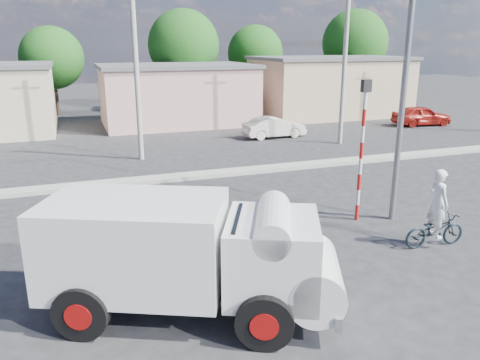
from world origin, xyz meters
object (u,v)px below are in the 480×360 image
object	(u,v)px
traffic_pole	(362,139)
streetlight	(402,58)
truck	(191,254)
bicycle	(435,230)
car_cream	(274,127)
cyclist	(437,214)
car_red	(421,115)

from	to	relation	value
traffic_pole	streetlight	xyz separation A→B (m)	(0.94, -0.30, 2.37)
truck	bicycle	xyz separation A→B (m)	(7.04, 1.00, -0.87)
car_cream	traffic_pole	world-z (taller)	traffic_pole
truck	cyclist	size ratio (longest dim) A/B	3.27
cyclist	car_cream	xyz separation A→B (m)	(2.18, 15.77, -0.33)
truck	car_cream	world-z (taller)	truck
bicycle	streetlight	bearing A→B (deg)	1.50
cyclist	streetlight	bearing A→B (deg)	1.50
bicycle	car_red	world-z (taller)	car_red
truck	car_red	world-z (taller)	truck
traffic_pole	bicycle	bearing A→B (deg)	-70.81
car_red	bicycle	bearing A→B (deg)	148.29
cyclist	streetlight	xyz separation A→B (m)	(0.09, 2.14, 4.01)
truck	streetlight	distance (m)	8.59
truck	streetlight	size ratio (longest dim) A/B	0.69
bicycle	truck	bearing A→B (deg)	101.99
truck	traffic_pole	xyz separation A→B (m)	(6.19, 3.44, 1.25)
car_red	streetlight	size ratio (longest dim) A/B	0.44
truck	cyclist	distance (m)	7.12
bicycle	streetlight	xyz separation A→B (m)	(0.09, 2.14, 4.49)
car_cream	streetlight	bearing A→B (deg)	169.17
car_red	truck	bearing A→B (deg)	137.94
traffic_pole	streetlight	world-z (taller)	streetlight
cyclist	traffic_pole	world-z (taller)	traffic_pole
traffic_pole	streetlight	distance (m)	2.56
truck	streetlight	xyz separation A→B (m)	(7.13, 3.14, 3.62)
truck	bicycle	distance (m)	7.17
truck	traffic_pole	world-z (taller)	traffic_pole
truck	car_cream	distance (m)	19.16
truck	car_cream	size ratio (longest dim) A/B	1.66
bicycle	car_cream	distance (m)	15.92
bicycle	traffic_pole	distance (m)	3.34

